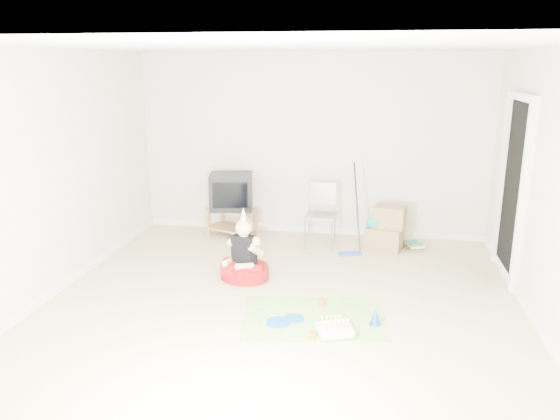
% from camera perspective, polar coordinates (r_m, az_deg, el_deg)
% --- Properties ---
extents(ground, '(5.00, 5.00, 0.00)m').
position_cam_1_polar(ground, '(5.86, 0.30, -9.60)').
color(ground, beige).
rests_on(ground, ground).
extents(doorway_recess, '(0.02, 0.90, 2.05)m').
position_cam_1_polar(doorway_recess, '(6.79, 23.23, 1.79)').
color(doorway_recess, black).
rests_on(doorway_recess, ground).
extents(tv_stand, '(0.75, 0.60, 0.41)m').
position_cam_1_polar(tv_stand, '(7.95, -5.05, -0.99)').
color(tv_stand, '#A6744B').
rests_on(tv_stand, ground).
extents(crt_tv, '(0.68, 0.60, 0.51)m').
position_cam_1_polar(crt_tv, '(7.85, -5.12, 1.95)').
color(crt_tv, black).
rests_on(crt_tv, tv_stand).
extents(folding_chair, '(0.42, 0.40, 0.89)m').
position_cam_1_polar(folding_chair, '(7.45, 4.25, -0.59)').
color(folding_chair, gray).
rests_on(folding_chair, ground).
extents(cardboard_boxes, '(0.56, 0.47, 0.60)m').
position_cam_1_polar(cardboard_boxes, '(7.49, 11.01, -1.91)').
color(cardboard_boxes, '#A27A4E').
rests_on(cardboard_boxes, ground).
extents(floor_mop, '(0.31, 0.38, 1.18)m').
position_cam_1_polar(floor_mop, '(7.18, 7.39, -2.72)').
color(floor_mop, blue).
rests_on(floor_mop, ground).
extents(book_pile, '(0.25, 0.29, 0.11)m').
position_cam_1_polar(book_pile, '(7.62, 13.78, -3.63)').
color(book_pile, '#297D4F').
rests_on(book_pile, ground).
extents(seated_woman, '(0.78, 0.78, 0.86)m').
position_cam_1_polar(seated_woman, '(6.41, -3.74, -5.55)').
color(seated_woman, '#AA0F14').
rests_on(seated_woman, ground).
extents(party_mat, '(1.52, 1.20, 0.01)m').
position_cam_1_polar(party_mat, '(5.53, 3.45, -11.17)').
color(party_mat, '#E12F88').
rests_on(party_mat, ground).
extents(birthday_cake, '(0.38, 0.34, 0.15)m').
position_cam_1_polar(birthday_cake, '(5.22, 5.71, -12.42)').
color(birthday_cake, white).
rests_on(birthday_cake, party_mat).
extents(blue_plate_near, '(0.27, 0.27, 0.01)m').
position_cam_1_polar(blue_plate_near, '(5.49, 1.41, -11.26)').
color(blue_plate_near, blue).
rests_on(blue_plate_near, party_mat).
extents(blue_plate_far, '(0.28, 0.28, 0.01)m').
position_cam_1_polar(blue_plate_far, '(5.41, -0.18, -11.65)').
color(blue_plate_far, blue).
rests_on(blue_plate_far, party_mat).
extents(orange_cup_near, '(0.09, 0.09, 0.07)m').
position_cam_1_polar(orange_cup_near, '(5.77, 4.41, -9.58)').
color(orange_cup_near, orange).
rests_on(orange_cup_near, party_mat).
extents(orange_cup_far, '(0.07, 0.07, 0.07)m').
position_cam_1_polar(orange_cup_far, '(5.13, 3.39, -12.92)').
color(orange_cup_far, orange).
rests_on(orange_cup_far, party_mat).
extents(blue_party_hat, '(0.16, 0.16, 0.16)m').
position_cam_1_polar(blue_party_hat, '(5.43, 9.94, -10.91)').
color(blue_party_hat, blue).
rests_on(blue_party_hat, party_mat).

